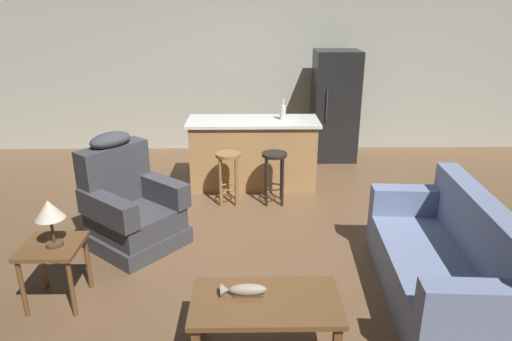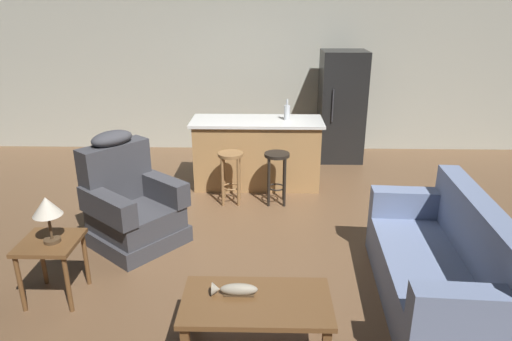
% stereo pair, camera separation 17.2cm
% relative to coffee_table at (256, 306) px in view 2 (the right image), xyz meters
% --- Properties ---
extents(ground_plane, '(12.00, 12.00, 0.00)m').
position_rel_coffee_table_xyz_m(ground_plane, '(-0.06, 1.93, -0.36)').
color(ground_plane, brown).
extents(back_wall, '(12.00, 0.05, 2.60)m').
position_rel_coffee_table_xyz_m(back_wall, '(-0.06, 5.06, 0.94)').
color(back_wall, '#B2B2A3').
rests_on(back_wall, ground_plane).
extents(coffee_table, '(1.10, 0.60, 0.42)m').
position_rel_coffee_table_xyz_m(coffee_table, '(0.00, 0.00, 0.00)').
color(coffee_table, brown).
rests_on(coffee_table, ground_plane).
extents(fish_figurine, '(0.34, 0.10, 0.10)m').
position_rel_coffee_table_xyz_m(fish_figurine, '(-0.16, 0.06, 0.10)').
color(fish_figurine, '#4C3823').
rests_on(fish_figurine, coffee_table).
extents(couch, '(0.96, 1.95, 0.94)m').
position_rel_coffee_table_xyz_m(couch, '(1.57, 0.59, -0.02)').
color(couch, '#707FA3').
rests_on(couch, ground_plane).
extents(recliner_near_lamp, '(1.18, 1.18, 1.20)m').
position_rel_coffee_table_xyz_m(recliner_near_lamp, '(-1.38, 1.63, 0.06)').
color(recliner_near_lamp, '#3D3D42').
rests_on(recliner_near_lamp, ground_plane).
extents(end_table, '(0.48, 0.48, 0.56)m').
position_rel_coffee_table_xyz_m(end_table, '(-1.77, 0.59, 0.10)').
color(end_table, brown).
rests_on(end_table, ground_plane).
extents(table_lamp, '(0.24, 0.24, 0.41)m').
position_rel_coffee_table_xyz_m(table_lamp, '(-1.74, 0.57, 0.50)').
color(table_lamp, '#4C3823').
rests_on(table_lamp, end_table).
extents(kitchen_island, '(1.80, 0.70, 0.95)m').
position_rel_coffee_table_xyz_m(kitchen_island, '(-0.06, 3.28, 0.11)').
color(kitchen_island, '#AD7F4C').
rests_on(kitchen_island, ground_plane).
extents(bar_stool_left, '(0.32, 0.32, 0.68)m').
position_rel_coffee_table_xyz_m(bar_stool_left, '(-0.38, 2.65, 0.11)').
color(bar_stool_left, olive).
rests_on(bar_stool_left, ground_plane).
extents(bar_stool_right, '(0.32, 0.32, 0.68)m').
position_rel_coffee_table_xyz_m(bar_stool_right, '(0.20, 2.65, 0.11)').
color(bar_stool_right, black).
rests_on(bar_stool_right, ground_plane).
extents(refrigerator, '(0.70, 0.69, 1.76)m').
position_rel_coffee_table_xyz_m(refrigerator, '(1.27, 4.48, 0.52)').
color(refrigerator, black).
rests_on(refrigerator, ground_plane).
extents(bottle_tall_green, '(0.08, 0.08, 0.29)m').
position_rel_coffee_table_xyz_m(bottle_tall_green, '(0.34, 3.30, 0.69)').
color(bottle_tall_green, silver).
rests_on(bottle_tall_green, kitchen_island).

